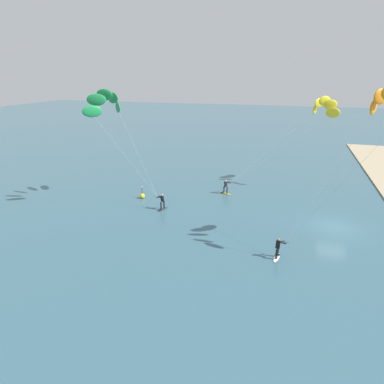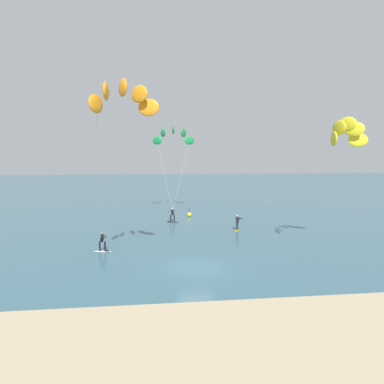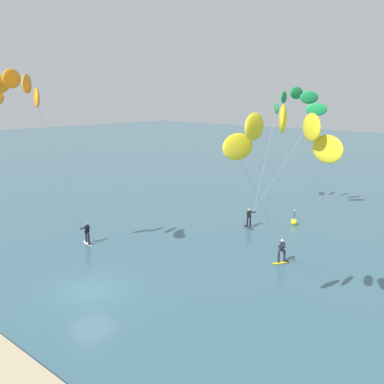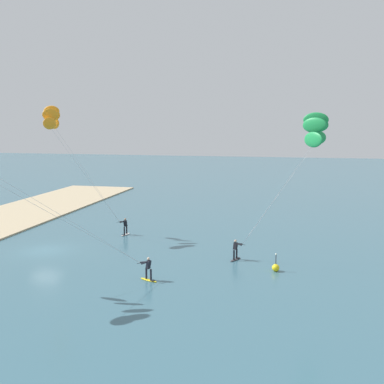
{
  "view_description": "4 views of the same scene",
  "coord_description": "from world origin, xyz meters",
  "px_view_note": "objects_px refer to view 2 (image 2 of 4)",
  "views": [
    {
      "loc": [
        -30.16,
        4.62,
        13.27
      ],
      "look_at": [
        -3.38,
        12.58,
        3.24
      ],
      "focal_mm": 31.24,
      "sensor_mm": 36.0,
      "label": 1
    },
    {
      "loc": [
        -3.01,
        -23.14,
        7.92
      ],
      "look_at": [
        1.05,
        11.32,
        4.14
      ],
      "focal_mm": 31.85,
      "sensor_mm": 36.0,
      "label": 2
    },
    {
      "loc": [
        21.25,
        -14.29,
        11.2
      ],
      "look_at": [
        -2.05,
        10.93,
        3.8
      ],
      "focal_mm": 43.01,
      "sensor_mm": 36.0,
      "label": 3
    },
    {
      "loc": [
        37.64,
        21.52,
        11.07
      ],
      "look_at": [
        -2.59,
        12.51,
        5.16
      ],
      "focal_mm": 45.88,
      "sensor_mm": 36.0,
      "label": 4
    }
  ],
  "objects_px": {
    "kitesurfer_mid_water": "(122,106)",
    "kitesurfer_far_out": "(173,138)",
    "marker_buoy": "(189,214)",
    "kitesurfer_nearshore": "(340,138)"
  },
  "relations": [
    {
      "from": "kitesurfer_nearshore",
      "to": "kitesurfer_mid_water",
      "type": "distance_m",
      "value": 16.54
    },
    {
      "from": "kitesurfer_nearshore",
      "to": "kitesurfer_mid_water",
      "type": "height_order",
      "value": "kitesurfer_mid_water"
    },
    {
      "from": "kitesurfer_far_out",
      "to": "marker_buoy",
      "type": "distance_m",
      "value": 10.28
    },
    {
      "from": "kitesurfer_far_out",
      "to": "marker_buoy",
      "type": "xyz_separation_m",
      "value": [
        1.87,
        -2.35,
        -9.83
      ]
    },
    {
      "from": "kitesurfer_mid_water",
      "to": "kitesurfer_far_out",
      "type": "height_order",
      "value": "kitesurfer_mid_water"
    },
    {
      "from": "kitesurfer_mid_water",
      "to": "marker_buoy",
      "type": "height_order",
      "value": "kitesurfer_mid_water"
    },
    {
      "from": "kitesurfer_mid_water",
      "to": "marker_buoy",
      "type": "xyz_separation_m",
      "value": [
        6.55,
        21.0,
        -10.64
      ]
    },
    {
      "from": "marker_buoy",
      "to": "kitesurfer_far_out",
      "type": "bearing_deg",
      "value": 128.53
    },
    {
      "from": "kitesurfer_far_out",
      "to": "marker_buoy",
      "type": "bearing_deg",
      "value": -51.47
    },
    {
      "from": "kitesurfer_nearshore",
      "to": "kitesurfer_far_out",
      "type": "bearing_deg",
      "value": 119.38
    }
  ]
}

